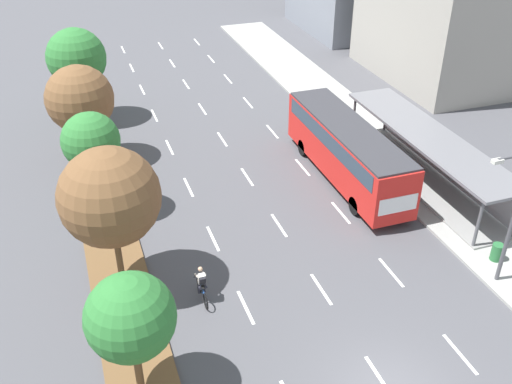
# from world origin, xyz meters

# --- Properties ---
(median_strip) EXTENTS (2.60, 52.00, 0.12)m
(median_strip) POSITION_xyz_m (-8.30, 20.00, 0.06)
(median_strip) COLOR brown
(median_strip) RESTS_ON ground
(sidewalk_right) EXTENTS (4.50, 52.00, 0.15)m
(sidewalk_right) POSITION_xyz_m (9.25, 20.00, 0.07)
(sidewalk_right) COLOR #9E9E99
(sidewalk_right) RESTS_ON ground
(lane_divider_left) EXTENTS (0.14, 48.63, 0.01)m
(lane_divider_left) POSITION_xyz_m (-3.50, 18.82, 0.00)
(lane_divider_left) COLOR white
(lane_divider_left) RESTS_ON ground
(lane_divider_center) EXTENTS (0.14, 48.63, 0.01)m
(lane_divider_center) POSITION_xyz_m (0.00, 18.82, 0.00)
(lane_divider_center) COLOR white
(lane_divider_center) RESTS_ON ground
(lane_divider_right) EXTENTS (0.14, 48.63, 0.01)m
(lane_divider_right) POSITION_xyz_m (3.50, 18.82, 0.00)
(lane_divider_right) COLOR white
(lane_divider_right) RESTS_ON ground
(bus_shelter) EXTENTS (2.90, 13.50, 2.86)m
(bus_shelter) POSITION_xyz_m (9.53, 12.43, 1.86)
(bus_shelter) COLOR gray
(bus_shelter) RESTS_ON sidewalk_right
(bus) EXTENTS (2.54, 11.29, 3.37)m
(bus) POSITION_xyz_m (5.25, 14.24, 2.07)
(bus) COLOR red
(bus) RESTS_ON ground
(cyclist) EXTENTS (0.46, 1.82, 1.71)m
(cyclist) POSITION_xyz_m (-5.09, 6.95, 0.79)
(cyclist) COLOR black
(cyclist) RESTS_ON ground
(median_tree_nearest) EXTENTS (3.05, 3.05, 5.06)m
(median_tree_nearest) POSITION_xyz_m (-8.39, 2.98, 3.63)
(median_tree_nearest) COLOR brown
(median_tree_nearest) RESTS_ON median_strip
(median_tree_second) EXTENTS (4.20, 4.20, 6.56)m
(median_tree_second) POSITION_xyz_m (-8.18, 9.09, 4.58)
(median_tree_second) COLOR brown
(median_tree_second) RESTS_ON median_strip
(median_tree_third) EXTENTS (2.89, 2.89, 5.56)m
(median_tree_third) POSITION_xyz_m (-8.39, 15.20, 4.21)
(median_tree_third) COLOR brown
(median_tree_third) RESTS_ON median_strip
(median_tree_fourth) EXTENTS (3.94, 3.94, 5.87)m
(median_tree_fourth) POSITION_xyz_m (-8.45, 21.31, 4.02)
(median_tree_fourth) COLOR brown
(median_tree_fourth) RESTS_ON median_strip
(median_tree_fifth) EXTENTS (3.91, 3.91, 6.29)m
(median_tree_fifth) POSITION_xyz_m (-8.11, 27.42, 4.45)
(median_tree_fifth) COLOR brown
(median_tree_fifth) RESTS_ON median_strip
(trash_bin) EXTENTS (0.52, 0.52, 0.85)m
(trash_bin) POSITION_xyz_m (8.45, 4.99, 0.57)
(trash_bin) COLOR #286B38
(trash_bin) RESTS_ON sidewalk_right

